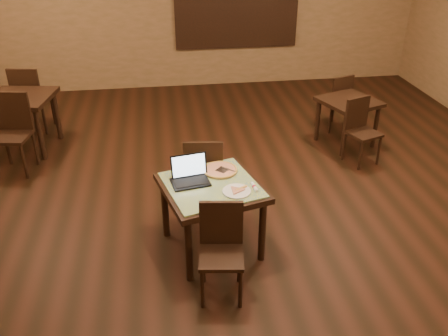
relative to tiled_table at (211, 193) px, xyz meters
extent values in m
plane|color=black|center=(0.61, 0.17, -0.66)|extent=(10.00, 10.00, 0.00)
cube|color=#98704D|center=(0.61, 5.17, 0.84)|extent=(8.00, 0.02, 3.00)
cube|color=#245285|center=(1.11, 5.14, 0.89)|extent=(2.20, 0.04, 1.50)
cube|color=black|center=(1.11, 5.11, 0.89)|extent=(2.34, 0.02, 1.64)
cylinder|color=black|center=(-0.27, -0.46, -0.31)|extent=(0.07, 0.07, 0.71)
cylinder|color=black|center=(-0.46, 0.27, -0.31)|extent=(0.07, 0.07, 0.71)
cylinder|color=black|center=(0.46, -0.27, -0.31)|extent=(0.07, 0.07, 0.71)
cylinder|color=black|center=(0.27, 0.46, -0.31)|extent=(0.07, 0.07, 0.71)
cube|color=black|center=(0.00, 0.00, 0.06)|extent=(1.12, 1.12, 0.06)
cube|color=blue|center=(0.00, 0.00, 0.09)|extent=(1.03, 1.03, 0.02)
cylinder|color=black|center=(-0.19, -0.84, -0.45)|extent=(0.04, 0.04, 0.42)
cylinder|color=black|center=(-0.14, -0.51, -0.45)|extent=(0.04, 0.04, 0.42)
cylinder|color=black|center=(0.14, -0.89, -0.45)|extent=(0.04, 0.04, 0.42)
cylinder|color=black|center=(0.19, -0.56, -0.45)|extent=(0.04, 0.04, 0.42)
cube|color=black|center=(0.00, -0.70, -0.23)|extent=(0.44, 0.44, 0.04)
cube|color=black|center=(0.02, -0.53, 0.01)|extent=(0.39, 0.09, 0.44)
cylinder|color=black|center=(0.20, 0.86, -0.43)|extent=(0.04, 0.04, 0.45)
cylinder|color=black|center=(0.16, 0.50, -0.43)|extent=(0.04, 0.04, 0.45)
cylinder|color=black|center=(-0.16, 0.90, -0.43)|extent=(0.04, 0.04, 0.45)
cylinder|color=black|center=(-0.20, 0.54, -0.43)|extent=(0.04, 0.04, 0.45)
cube|color=black|center=(0.00, 0.70, -0.19)|extent=(0.47, 0.47, 0.04)
cube|color=black|center=(-0.02, 0.51, 0.07)|extent=(0.42, 0.09, 0.48)
cube|color=black|center=(-0.20, 0.05, 0.11)|extent=(0.40, 0.31, 0.02)
cube|color=black|center=(-0.20, 0.18, 0.23)|extent=(0.37, 0.12, 0.24)
cube|color=#C3DEF7|center=(-0.20, 0.17, 0.23)|extent=(0.33, 0.10, 0.21)
cylinder|color=white|center=(0.22, -0.18, 0.11)|extent=(0.27, 0.27, 0.01)
cylinder|color=silver|center=(0.12, 0.24, 0.11)|extent=(0.33, 0.33, 0.01)
cylinder|color=beige|center=(0.12, 0.24, 0.12)|extent=(0.34, 0.34, 0.02)
torus|color=gold|center=(0.12, 0.24, 0.12)|extent=(0.35, 0.35, 0.02)
cube|color=silver|center=(0.14, 0.22, 0.13)|extent=(0.26, 0.25, 0.01)
cylinder|color=white|center=(0.40, -0.14, 0.12)|extent=(0.05, 0.16, 0.03)
cylinder|color=#A3142F|center=(0.40, -0.14, 0.12)|extent=(0.04, 0.03, 0.04)
cylinder|color=black|center=(2.09, 1.80, -0.33)|extent=(0.06, 0.06, 0.66)
cylinder|color=black|center=(1.89, 2.35, -0.33)|extent=(0.06, 0.06, 0.66)
cylinder|color=black|center=(2.65, 2.00, -0.33)|extent=(0.06, 0.06, 0.66)
cylinder|color=black|center=(2.45, 2.56, -0.33)|extent=(0.06, 0.06, 0.66)
cube|color=black|center=(2.27, 2.18, 0.01)|extent=(0.95, 0.95, 0.06)
cylinder|color=black|center=(2.17, 1.36, -0.45)|extent=(0.04, 0.04, 0.42)
cylinder|color=black|center=(2.06, 1.68, -0.45)|extent=(0.04, 0.04, 0.42)
cylinder|color=black|center=(2.48, 1.48, -0.45)|extent=(0.04, 0.04, 0.42)
cylinder|color=black|center=(2.37, 1.79, -0.45)|extent=(0.04, 0.04, 0.42)
cube|color=black|center=(2.27, 1.58, -0.23)|extent=(0.50, 0.50, 0.04)
cube|color=black|center=(2.21, 1.74, 0.01)|extent=(0.38, 0.17, 0.44)
cylinder|color=black|center=(2.37, 2.99, -0.45)|extent=(0.04, 0.04, 0.42)
cylinder|color=black|center=(2.48, 2.68, -0.45)|extent=(0.04, 0.04, 0.42)
cylinder|color=black|center=(2.06, 2.88, -0.45)|extent=(0.04, 0.04, 0.42)
cylinder|color=black|center=(2.17, 2.57, -0.45)|extent=(0.04, 0.04, 0.42)
cube|color=black|center=(2.27, 2.78, -0.23)|extent=(0.50, 0.50, 0.04)
cube|color=black|center=(2.33, 2.61, 0.01)|extent=(0.38, 0.17, 0.44)
cylinder|color=black|center=(-2.67, 3.10, -0.28)|extent=(0.08, 0.08, 0.77)
cylinder|color=black|center=(-2.11, 2.30, -0.28)|extent=(0.08, 0.08, 0.77)
cylinder|color=black|center=(-1.99, 2.98, -0.28)|extent=(0.08, 0.08, 0.77)
cube|color=black|center=(-2.39, 2.70, 0.12)|extent=(1.00, 1.00, 0.06)
cylinder|color=black|center=(-2.54, 2.22, -0.42)|extent=(0.04, 0.04, 0.49)
cylinder|color=black|center=(-2.23, 1.77, -0.42)|extent=(0.04, 0.04, 0.49)
cylinder|color=black|center=(-2.16, 2.15, -0.42)|extent=(0.04, 0.04, 0.49)
cube|color=black|center=(-2.39, 1.99, -0.15)|extent=(0.53, 0.53, 0.04)
cube|color=black|center=(-2.35, 2.20, 0.13)|extent=(0.45, 0.12, 0.52)
cylinder|color=black|center=(-2.16, 3.56, -0.42)|extent=(0.04, 0.04, 0.49)
cylinder|color=black|center=(-2.23, 3.17, -0.42)|extent=(0.04, 0.04, 0.49)
cylinder|color=black|center=(-2.54, 3.62, -0.42)|extent=(0.04, 0.04, 0.49)
cylinder|color=black|center=(-2.61, 3.24, -0.42)|extent=(0.04, 0.04, 0.49)
cube|color=black|center=(-2.39, 3.40, -0.15)|extent=(0.53, 0.53, 0.04)
cube|color=black|center=(-2.42, 3.20, 0.13)|extent=(0.45, 0.12, 0.52)
camera|label=1|loc=(-0.45, -3.94, 2.47)|focal=38.00mm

